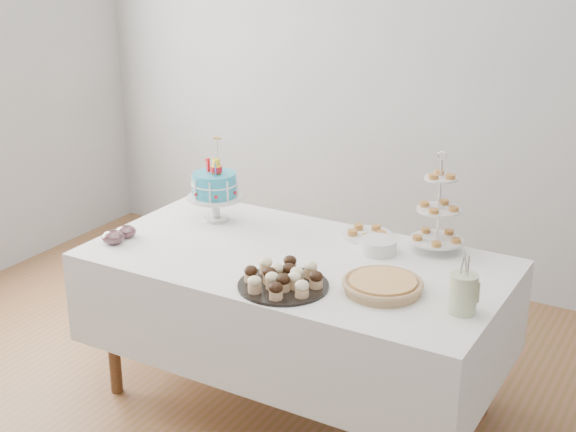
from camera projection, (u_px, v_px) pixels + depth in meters
The scene contains 12 objects.
floor at pixel (263, 432), 3.70m from camera, with size 5.00×5.00×0.00m, color brown.
walls at pixel (260, 150), 3.24m from camera, with size 5.04×4.04×2.70m.
table at pixel (296, 302), 3.76m from camera, with size 1.92×1.02×0.77m.
birthday_cake at pixel (215, 198), 4.10m from camera, with size 0.28×0.28×0.43m.
cupcake_tray at pixel (283, 278), 3.36m from camera, with size 0.39×0.39×0.09m.
pie at pixel (383, 285), 3.33m from camera, with size 0.34×0.34×0.05m.
tiered_stand at pixel (439, 210), 3.69m from camera, with size 0.25×0.25×0.48m.
plate_stack at pixel (378, 246), 3.72m from camera, with size 0.17×0.17×0.07m.
pastry_plate at pixel (367, 233), 3.92m from camera, with size 0.25×0.25×0.04m.
jam_bowl_a at pixel (113, 237), 3.83m from camera, with size 0.11×0.11×0.06m.
jam_bowl_b at pixel (126, 232), 3.90m from camera, with size 0.10×0.10×0.06m.
utensil_pitcher at pixel (463, 292), 3.13m from camera, with size 0.12×0.11×0.25m.
Camera 1 is at (1.66, -2.65, 2.21)m, focal length 50.00 mm.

